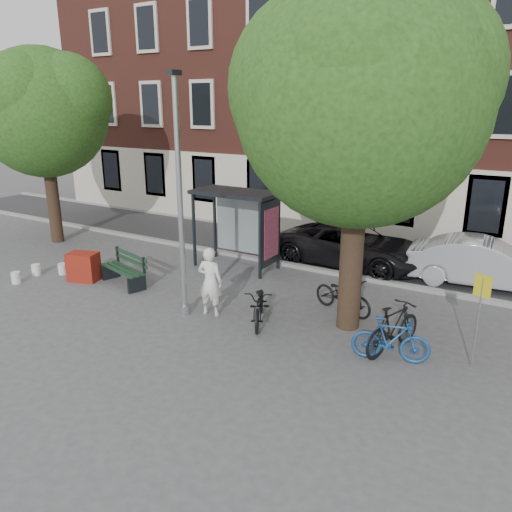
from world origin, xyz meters
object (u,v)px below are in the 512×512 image
at_px(lamppost, 180,211).
at_px(bike_a, 343,295).
at_px(notice_sign, 481,300).
at_px(red_stand, 84,267).
at_px(bus_shelter, 247,213).
at_px(painter, 210,282).
at_px(car_silver, 484,263).
at_px(bike_c, 260,304).
at_px(bike_b, 391,340).
at_px(bike_d, 393,328).
at_px(bench, 125,271).
at_px(car_dark, 352,246).

height_order(lamppost, bike_a, lamppost).
bearing_deg(notice_sign, red_stand, -155.58).
height_order(bus_shelter, painter, bus_shelter).
bearing_deg(notice_sign, car_silver, 117.48).
bearing_deg(car_silver, notice_sign, 179.55).
bearing_deg(bike_c, car_silver, 26.45).
bearing_deg(bus_shelter, bike_a, -23.73).
height_order(bike_b, bike_d, bike_d).
relative_size(bike_a, notice_sign, 0.88).
bearing_deg(bench, car_silver, 46.39).
distance_m(car_silver, notice_sign, 5.51).
bearing_deg(painter, red_stand, -10.94).
distance_m(lamppost, notice_sign, 7.18).
bearing_deg(notice_sign, bike_c, -153.61).
relative_size(bus_shelter, car_silver, 0.64).
bearing_deg(car_silver, red_stand, 112.65).
bearing_deg(bike_c, bike_b, -30.11).
height_order(bench, notice_sign, notice_sign).
relative_size(bike_a, bike_d, 0.95).
bearing_deg(bike_d, car_dark, -42.28).
relative_size(bus_shelter, bench, 1.46).
distance_m(bench, car_silver, 10.96).
relative_size(bike_b, car_silver, 0.38).
distance_m(bike_a, car_silver, 5.03).
bearing_deg(bus_shelter, car_dark, 36.06).
xyz_separation_m(painter, red_stand, (-4.99, 0.07, -0.47)).
bearing_deg(red_stand, notice_sign, 2.91).
relative_size(bike_d, notice_sign, 0.93).
bearing_deg(bench, painter, 8.13).
relative_size(car_dark, red_stand, 5.65).
height_order(lamppost, bus_shelter, lamppost).
bearing_deg(bike_d, lamppost, 26.70).
relative_size(bike_b, bike_c, 0.88).
bearing_deg(bike_c, car_dark, 60.66).
height_order(bench, bike_a, same).
relative_size(painter, bike_b, 1.10).
relative_size(lamppost, car_silver, 1.38).
relative_size(bike_b, bike_d, 0.87).
bearing_deg(bus_shelter, lamppost, -81.57).
height_order(bike_b, red_stand, bike_b).
xyz_separation_m(bench, red_stand, (-1.37, -0.41, 0.01)).
bearing_deg(bike_b, car_silver, -25.52).
xyz_separation_m(bus_shelter, painter, (1.23, -3.79, -0.99)).
distance_m(bus_shelter, painter, 4.10).
bearing_deg(bench, bike_b, 12.42).
distance_m(lamppost, bike_d, 5.82).
relative_size(car_dark, car_silver, 1.15).
height_order(bus_shelter, bike_b, bus_shelter).
height_order(bike_a, bike_c, bike_c).
xyz_separation_m(bench, bike_a, (6.53, 1.48, 0.04)).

